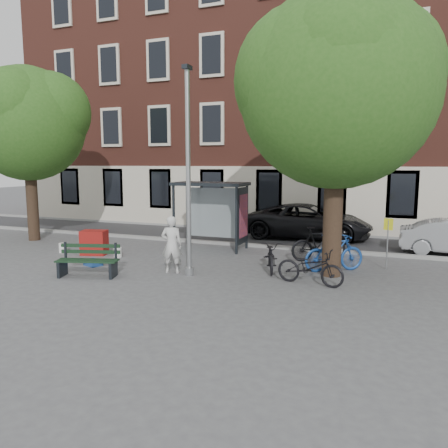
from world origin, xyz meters
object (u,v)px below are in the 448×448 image
bike_d (319,244)px  notice_sign (388,234)px  lamppost (188,183)px  bench (88,262)px  painter (172,245)px  car_dark (308,221)px  red_stand (94,243)px  bus_shelter (221,200)px  bike_c (271,255)px  bike_a (310,267)px  bike_b (334,253)px

bike_d → notice_sign: 2.32m
lamppost → bench: 3.82m
painter → notice_sign: 6.79m
painter → lamppost: bearing=159.7°
painter → car_dark: size_ratio=0.32×
car_dark → red_stand: size_ratio=6.17×
lamppost → bike_d: 5.23m
bike_d → bus_shelter: bearing=48.7°
bench → bike_d: bearing=20.5°
bike_d → bench: bearing=96.2°
bike_c → bike_a: bearing=-56.3°
bike_b → bike_d: bike_d is taller
bench → bike_b: (6.77, 3.26, 0.16)m
bench → car_dark: bearing=45.0°
bus_shelter → painter: bus_shelter is taller
lamppost → red_stand: (-4.57, 1.42, -2.33)m
lamppost → bench: lamppost is taller
painter → notice_sign: (6.15, 2.87, 0.25)m
bus_shelter → bike_d: size_ratio=1.44×
red_stand → bus_shelter: bearing=34.1°
painter → bench: size_ratio=0.93×
bike_c → car_dark: bearing=72.5°
bike_a → red_stand: 8.24m
painter → notice_sign: bearing=-170.9°
bench → bike_b: bike_b is taller
bus_shelter → bench: 5.93m
bench → bike_c: size_ratio=1.01×
notice_sign → car_dark: bearing=139.1°
red_stand → bike_a: bearing=-8.0°
bike_c → bike_d: bike_d is taller
bench → notice_sign: size_ratio=1.17×
bike_d → notice_sign: size_ratio=1.21×
bike_a → bike_d: bearing=14.4°
bike_d → notice_sign: (2.21, -0.47, 0.54)m
bike_a → notice_sign: (1.95, 2.65, 0.63)m
notice_sign → bus_shelter: bearing=-176.6°
bike_b → red_stand: 8.61m
car_dark → notice_sign: notice_sign is taller
car_dark → lamppost: bearing=162.9°
red_stand → car_dark: bearing=43.8°
bus_shelter → bike_d: bearing=-10.4°
car_dark → notice_sign: 6.00m
lamppost → notice_sign: size_ratio=3.73×
bus_shelter → car_dark: bus_shelter is taller
bike_b → bike_a: bearing=131.9°
bike_a → bike_b: size_ratio=0.97×
bus_shelter → bike_a: (4.20, -3.84, -1.42)m
bike_a → bike_b: bearing=-3.7°
painter → bike_b: size_ratio=0.90×
red_stand → lamppost: bearing=-17.3°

